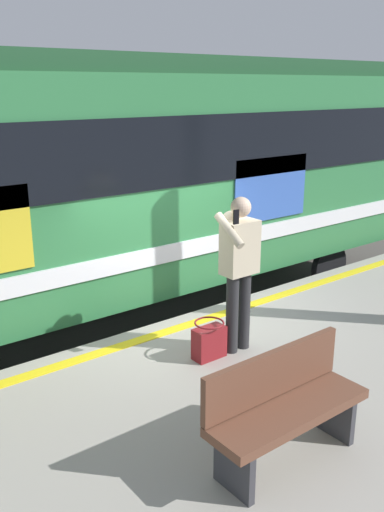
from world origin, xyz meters
TOP-DOWN VIEW (x-y plane):
  - ground_plane at (0.00, 0.00)m, footprint 23.58×23.58m
  - platform at (0.00, 2.03)m, footprint 13.50×4.06m
  - safety_line at (0.00, 0.30)m, footprint 13.23×0.16m
  - track_rail_near at (0.00, -1.14)m, footprint 17.56×0.08m
  - track_rail_far at (0.00, -2.58)m, footprint 17.56×0.08m
  - train_carriage at (0.24, -1.85)m, footprint 12.77×2.98m
  - passenger at (0.03, 1.16)m, footprint 0.57×0.55m
  - handbag at (0.42, 1.13)m, footprint 0.37×0.33m
  - bench at (1.04, 2.82)m, footprint 1.44×0.44m

SIDE VIEW (x-z plane):
  - ground_plane at x=0.00m, z-range 0.00..0.00m
  - track_rail_near at x=0.00m, z-range 0.00..0.16m
  - track_rail_far at x=0.00m, z-range 0.00..0.16m
  - platform at x=0.00m, z-range 0.00..0.86m
  - safety_line at x=0.00m, z-range 0.86..0.87m
  - handbag at x=0.42m, z-range 0.85..1.27m
  - bench at x=1.04m, z-range 0.90..1.80m
  - passenger at x=0.03m, z-range 1.03..2.80m
  - train_carriage at x=0.24m, z-range 0.54..4.51m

